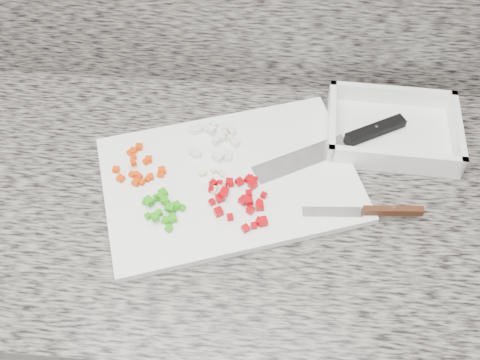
# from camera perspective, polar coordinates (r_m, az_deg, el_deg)

# --- Properties ---
(cabinet) EXTENTS (3.92, 0.62, 0.86)m
(cabinet) POSITION_cam_1_polar(r_m,az_deg,el_deg) (1.41, -4.59, -12.12)
(cabinet) COLOR beige
(cabinet) RESTS_ON ground
(countertop) EXTENTS (3.96, 0.64, 0.04)m
(countertop) POSITION_cam_1_polar(r_m,az_deg,el_deg) (1.02, -6.24, -1.79)
(countertop) COLOR slate
(countertop) RESTS_ON cabinet
(cutting_board) EXTENTS (0.54, 0.44, 0.02)m
(cutting_board) POSITION_cam_1_polar(r_m,az_deg,el_deg) (1.00, -1.05, 0.07)
(cutting_board) COLOR white
(cutting_board) RESTS_ON countertop
(carrot_pile) EXTENTS (0.10, 0.10, 0.02)m
(carrot_pile) POSITION_cam_1_polar(r_m,az_deg,el_deg) (1.02, -10.65, 1.34)
(carrot_pile) COLOR red
(carrot_pile) RESTS_ON cutting_board
(onion_pile) EXTENTS (0.10, 0.10, 0.02)m
(onion_pile) POSITION_cam_1_polar(r_m,az_deg,el_deg) (1.04, -2.61, 4.49)
(onion_pile) COLOR silver
(onion_pile) RESTS_ON cutting_board
(green_pepper_pile) EXTENTS (0.08, 0.09, 0.02)m
(green_pepper_pile) POSITION_cam_1_polar(r_m,az_deg,el_deg) (0.95, -8.16, -2.94)
(green_pepper_pile) COLOR #269A0E
(green_pepper_pile) RESTS_ON cutting_board
(red_pepper_pile) EXTENTS (0.11, 0.12, 0.02)m
(red_pepper_pile) POSITION_cam_1_polar(r_m,az_deg,el_deg) (0.96, 0.13, -1.99)
(red_pepper_pile) COLOR #AB0209
(red_pepper_pile) RESTS_ON cutting_board
(garlic_pile) EXTENTS (0.06, 0.06, 0.01)m
(garlic_pile) POSITION_cam_1_polar(r_m,az_deg,el_deg) (0.98, -2.58, -0.10)
(garlic_pile) COLOR beige
(garlic_pile) RESTS_ON cutting_board
(chef_knife) EXTENTS (0.30, 0.19, 0.02)m
(chef_knife) POSITION_cam_1_polar(r_m,az_deg,el_deg) (1.06, 11.75, 4.23)
(chef_knife) COLOR silver
(chef_knife) RESTS_ON cutting_board
(paring_knife) EXTENTS (0.21, 0.03, 0.02)m
(paring_knife) POSITION_cam_1_polar(r_m,az_deg,el_deg) (0.97, 14.45, -3.23)
(paring_knife) COLOR silver
(paring_knife) RESTS_ON cutting_board
(tray) EXTENTS (0.26, 0.19, 0.05)m
(tray) POSITION_cam_1_polar(r_m,az_deg,el_deg) (1.10, 15.88, 5.07)
(tray) COLOR white
(tray) RESTS_ON countertop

